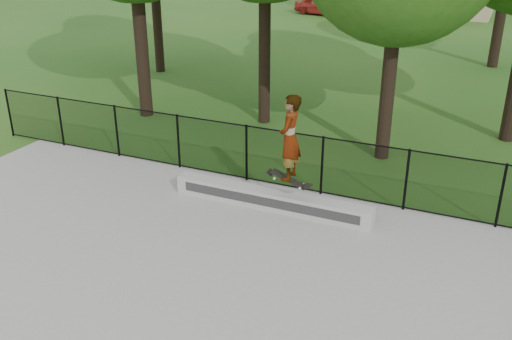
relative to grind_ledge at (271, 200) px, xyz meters
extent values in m
plane|color=#1E5417|center=(-1.18, -4.70, -0.28)|extent=(100.00, 100.00, 0.00)
cube|color=gray|center=(-1.18, -4.70, -0.25)|extent=(14.00, 12.00, 0.06)
cube|color=#B2B1AC|center=(0.00, 0.00, 0.00)|extent=(4.79, 0.40, 0.44)
imported|color=maroon|center=(-8.44, 29.05, 0.34)|extent=(3.89, 2.31, 1.25)
imported|color=black|center=(-2.42, 30.48, 0.29)|extent=(3.22, 1.40, 1.15)
imported|color=#AFB1C7|center=(-1.94, 30.05, 0.24)|extent=(3.37, 1.66, 1.04)
cube|color=black|center=(0.53, -0.27, 0.73)|extent=(0.80, 0.23, 0.30)
imported|color=#A4B7D8|center=(0.53, -0.27, 1.70)|extent=(0.50, 0.72, 1.89)
cylinder|color=black|center=(-9.18, 1.20, 0.53)|extent=(0.06, 0.06, 1.50)
cylinder|color=black|center=(-7.18, 1.20, 0.53)|extent=(0.06, 0.06, 1.50)
cylinder|color=black|center=(-5.18, 1.20, 0.53)|extent=(0.06, 0.06, 1.50)
cylinder|color=black|center=(-3.18, 1.20, 0.53)|extent=(0.06, 0.06, 1.50)
cylinder|color=black|center=(-1.18, 1.20, 0.53)|extent=(0.06, 0.06, 1.50)
cylinder|color=black|center=(0.82, 1.20, 0.53)|extent=(0.06, 0.06, 1.50)
cylinder|color=black|center=(2.82, 1.20, 0.53)|extent=(0.06, 0.06, 1.50)
cylinder|color=black|center=(4.82, 1.20, 0.53)|extent=(0.06, 0.06, 1.50)
cylinder|color=black|center=(-1.18, 1.20, 1.25)|extent=(16.00, 0.04, 0.04)
cylinder|color=black|center=(-1.18, 1.20, -0.17)|extent=(16.00, 0.04, 0.04)
cube|color=black|center=(-1.18, 1.20, 0.53)|extent=(16.00, 0.01, 1.50)
cylinder|color=black|center=(-6.68, 4.80, 2.30)|extent=(0.44, 0.44, 5.16)
cylinder|color=black|center=(1.62, 4.30, 1.89)|extent=(0.44, 0.44, 4.34)
cylinder|color=black|center=(-2.68, 5.80, 2.37)|extent=(0.44, 0.44, 5.29)
cylinder|color=black|center=(3.82, 17.30, 1.85)|extent=(0.44, 0.44, 4.25)
cylinder|color=black|center=(-9.68, 10.30, 2.13)|extent=(0.44, 0.44, 4.83)
camera|label=1|loc=(4.50, -10.89, 5.92)|focal=40.00mm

